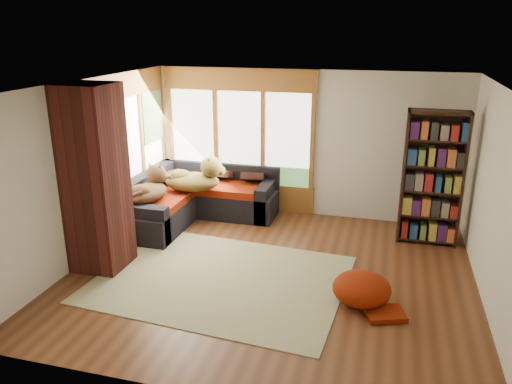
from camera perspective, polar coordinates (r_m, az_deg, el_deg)
The scene contains 17 objects.
floor at distance 7.07m, azimuth 1.65°, elevation -9.37°, with size 5.50×5.50×0.00m, color #502B16.
ceiling at distance 6.29m, azimuth 1.88°, elevation 12.06°, with size 5.50×5.50×0.00m, color white.
wall_back at distance 8.93m, azimuth 5.53°, elevation 5.46°, with size 5.50×0.04×2.60m, color silver.
wall_front at distance 4.35m, azimuth -6.06°, elevation -9.09°, with size 5.50×0.04×2.60m, color silver.
wall_left at distance 7.65m, azimuth -18.71°, elevation 2.33°, with size 0.04×5.00×2.60m, color silver.
wall_right at distance 6.53m, azimuth 25.92°, elevation -1.30°, with size 0.04×5.00×2.60m, color silver.
windows_back at distance 9.16m, azimuth -1.95°, elevation 6.19°, with size 2.82×0.10×1.90m.
windows_left at distance 8.61m, azimuth -14.23°, elevation 4.83°, with size 0.10×2.62×1.90m.
roller_blind at distance 9.23m, azimuth -11.77°, elevation 8.45°, with size 0.03×0.72×0.90m, color #718B4D.
brick_chimney at distance 7.18m, azimuth -17.89°, elevation 1.39°, with size 0.70×0.70×2.60m, color #471914.
sectional_sofa at distance 9.00m, azimuth -7.92°, elevation -1.14°, with size 2.20×2.20×0.80m.
area_rug at distance 6.96m, azimuth -3.99°, elevation -9.85°, with size 3.30×2.52×0.01m, color beige.
bookshelf at distance 8.15m, azimuth 19.49°, elevation 1.43°, with size 0.91×0.30×2.12m.
pouf at distance 6.45m, azimuth 12.00°, elevation -10.66°, with size 0.73×0.73×0.39m, color maroon.
dog_tan at distance 8.67m, azimuth -6.76°, elevation 1.65°, with size 1.08×0.80×0.54m.
dog_brindle at distance 8.35m, azimuth -12.09°, elevation 0.44°, with size 0.62×0.92×0.48m.
throw_pillows at distance 8.88m, azimuth -7.37°, elevation 1.63°, with size 1.98×1.68×0.45m.
Camera 1 is at (1.44, -6.08, 3.31)m, focal length 35.00 mm.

